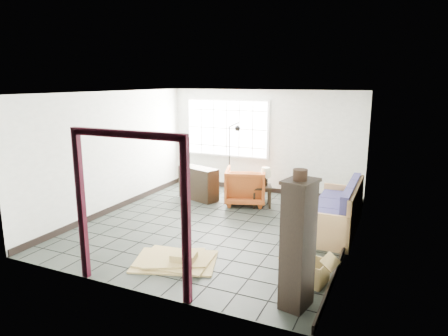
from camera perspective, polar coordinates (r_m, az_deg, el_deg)
The scene contains 15 objects.
ground at distance 8.01m, azimuth -0.94°, elevation -8.19°, with size 5.50×5.50×0.00m, color black.
room_shell at distance 7.61m, azimuth -0.89°, elevation 3.80°, with size 5.02×5.52×2.61m.
window_panel at distance 10.44m, azimuth 0.42°, elevation 5.70°, with size 2.32×0.08×1.52m.
doorway_trim at distance 5.39m, azimuth -13.40°, elevation -3.41°, with size 1.80×0.08×2.20m.
futon_sofa at distance 7.95m, azimuth 16.04°, elevation -6.24°, with size 0.82×2.14×0.95m.
armchair at distance 9.27m, azimuth 3.10°, elevation -2.32°, with size 0.90×0.85×0.93m, color #9C4216.
side_table at distance 9.11m, azimuth 5.41°, elevation -3.05°, with size 0.58×0.58×0.49m.
table_lamp at distance 9.06m, azimuth 5.98°, elevation -0.71°, with size 0.36×0.36×0.41m.
projector at distance 9.14m, azimuth 5.11°, elevation -2.15°, with size 0.27×0.23×0.09m.
floor_lamp at distance 10.07m, azimuth 1.33°, elevation 1.82°, with size 0.48×0.32×1.81m.
console_shelf at distance 9.64m, azimuth -3.65°, elevation -2.20°, with size 1.08×0.68×0.78m.
tall_shelf at distance 5.09m, azimuth 10.54°, elevation -10.61°, with size 0.43×0.51×1.66m.
pot at distance 4.79m, azimuth 10.83°, elevation -0.96°, with size 0.23×0.23×0.13m.
open_box at distance 5.99m, azimuth 11.96°, elevation -14.15°, with size 0.85×0.52×0.45m.
cardboard_pile at distance 6.51m, azimuth -6.83°, elevation -12.86°, with size 1.50×1.27×0.19m.
Camera 1 is at (3.22, -6.77, 2.81)m, focal length 32.00 mm.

